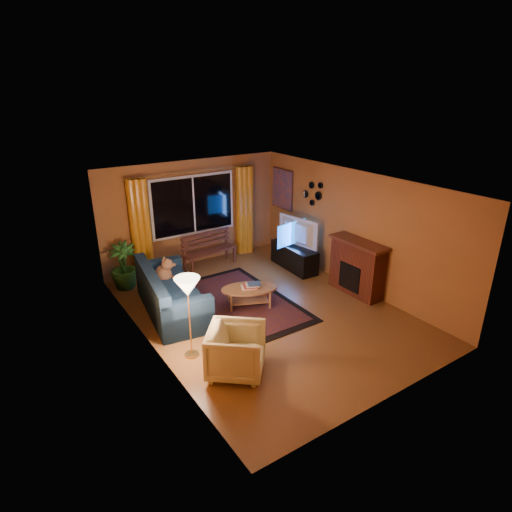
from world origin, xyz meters
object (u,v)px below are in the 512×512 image
armchair (236,349)px  tv_console (294,257)px  bench (210,259)px  sofa (172,291)px  floor_lamp (189,318)px  coffee_table (249,297)px

armchair → tv_console: armchair is taller
bench → tv_console: bearing=-42.4°
armchair → bench: bearing=17.8°
sofa → armchair: size_ratio=2.61×
floor_lamp → tv_console: size_ratio=1.03×
armchair → coffee_table: size_ratio=0.76×
armchair → sofa: bearing=41.5°
bench → sofa: sofa is taller
floor_lamp → coffee_table: 1.96m
armchair → coffee_table: armchair is taller
coffee_table → sofa: bearing=155.0°
sofa → armchair: bearing=-80.5°
tv_console → bench: bearing=146.8°
bench → floor_lamp: 3.67m
bench → coffee_table: (-0.29, -2.17, -0.00)m
bench → armchair: 4.15m
bench → tv_console: size_ratio=1.01×
sofa → coffee_table: (1.34, -0.63, -0.24)m
armchair → coffee_table: (1.29, 1.66, -0.22)m
sofa → coffee_table: bearing=-16.7°
bench → tv_console: (1.63, -1.17, 0.08)m
bench → coffee_table: bench is taller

